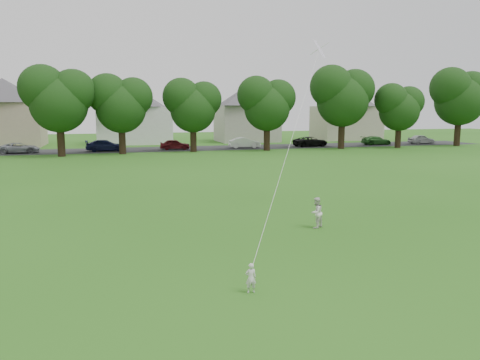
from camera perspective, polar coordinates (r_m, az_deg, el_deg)
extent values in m
plane|color=#265E15|center=(14.79, -2.24, -10.18)|extent=(160.00, 160.00, 0.00)
cube|color=#2D2D30|center=(55.92, -12.20, 3.64)|extent=(90.00, 7.00, 0.01)
imported|color=silver|center=(12.48, 1.33, -11.85)|extent=(0.30, 0.20, 0.81)
imported|color=silver|center=(19.14, 9.28, -3.94)|extent=(0.77, 0.73, 1.26)
plane|color=white|center=(24.10, 9.66, 15.52)|extent=(1.04, 1.13, 0.88)
cylinder|color=white|center=(17.78, 6.80, 6.56)|extent=(0.01, 0.01, 14.35)
cylinder|color=black|center=(50.16, -21.00, 4.70)|extent=(0.74, 0.74, 3.51)
cylinder|color=black|center=(50.96, -14.17, 4.92)|extent=(0.72, 0.72, 3.25)
cylinder|color=black|center=(52.31, -5.71, 5.17)|extent=(0.71, 0.71, 3.13)
cylinder|color=black|center=(53.61, 3.29, 5.35)|extent=(0.72, 0.72, 3.26)
cylinder|color=black|center=(57.32, 12.26, 5.66)|extent=(0.77, 0.77, 3.81)
cylinder|color=black|center=(60.53, 18.71, 5.18)|extent=(0.70, 0.70, 3.02)
cylinder|color=black|center=(66.47, 24.99, 5.46)|extent=(0.77, 0.77, 3.84)
imported|color=#9395A0|center=(55.59, -25.29, 3.56)|extent=(4.18, 2.12, 1.13)
imported|color=#151943|center=(54.78, -16.08, 4.06)|extent=(4.43, 1.96, 1.26)
imported|color=maroon|center=(55.26, -7.93, 4.32)|extent=(3.64, 1.77, 1.20)
imported|color=white|center=(56.99, 0.56, 4.57)|extent=(3.96, 1.82, 1.26)
imported|color=black|center=(59.98, 8.60, 4.66)|extent=(4.63, 2.53, 1.23)
imported|color=#20551C|center=(64.37, 16.28, 4.65)|extent=(4.01, 1.78, 1.14)
imported|color=silver|center=(68.25, 21.23, 4.66)|extent=(3.61, 1.46, 1.23)
cube|color=#BDA88E|center=(66.89, -26.69, 6.08)|extent=(9.09, 7.27, 5.51)
pyramid|color=#4C494E|center=(66.97, -27.04, 11.02)|extent=(13.11, 13.11, 3.03)
cube|color=white|center=(65.74, -12.79, 6.53)|extent=(9.77, 6.46, 5.00)
pyramid|color=#4C494E|center=(65.76, -12.95, 11.10)|extent=(14.10, 14.10, 2.75)
cube|color=#B4AFA2|center=(68.40, 0.81, 6.89)|extent=(8.28, 7.12, 5.16)
pyramid|color=#4C494E|center=(68.44, 0.82, 11.44)|extent=(11.95, 11.95, 2.84)
cube|color=#C0B69F|center=(74.49, 12.79, 6.80)|extent=(9.36, 6.60, 5.09)
pyramid|color=#4C494E|center=(74.52, 12.93, 10.91)|extent=(13.50, 13.50, 2.80)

